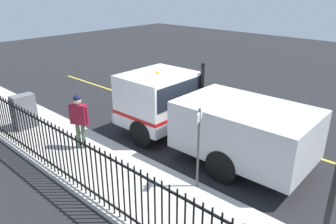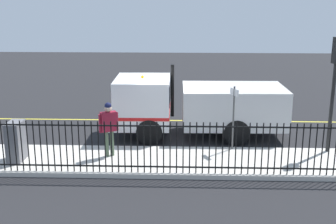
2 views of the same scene
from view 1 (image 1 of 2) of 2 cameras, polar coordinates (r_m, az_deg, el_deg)
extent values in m
plane|color=#232326|center=(11.37, 1.68, -5.54)|extent=(52.58, 52.58, 0.00)
cube|color=beige|center=(9.65, -9.57, -10.71)|extent=(2.53, 23.90, 0.15)
cube|color=yellow|center=(13.01, 8.28, -2.10)|extent=(0.12, 21.51, 0.01)
cube|color=white|center=(11.61, -1.78, 2.44)|extent=(2.50, 2.11, 1.79)
cube|color=black|center=(11.49, -1.80, 4.30)|extent=(2.31, 2.15, 0.79)
cube|color=silver|center=(9.78, 13.31, -2.96)|extent=(2.54, 3.92, 1.46)
cube|color=silver|center=(12.61, -5.43, 0.33)|extent=(2.35, 0.24, 0.36)
cube|color=red|center=(11.75, -1.76, 0.63)|extent=(2.53, 2.13, 0.12)
cylinder|color=black|center=(11.02, -4.52, -3.74)|extent=(0.32, 0.97, 0.96)
cylinder|color=black|center=(12.52, 2.79, -0.48)|extent=(0.32, 0.97, 0.96)
cylinder|color=black|center=(9.25, 9.53, -9.28)|extent=(0.32, 0.97, 0.96)
cylinder|color=black|center=(11.00, 15.81, -4.58)|extent=(0.32, 0.97, 0.96)
sphere|color=orange|center=(11.34, -1.83, 6.96)|extent=(0.12, 0.12, 0.12)
cylinder|color=black|center=(11.67, 5.94, 3.36)|extent=(0.14, 0.14, 2.15)
cube|color=maroon|center=(10.68, -15.41, -0.35)|extent=(0.45, 0.56, 0.64)
sphere|color=beige|center=(10.53, -15.64, 1.87)|extent=(0.24, 0.24, 0.24)
sphere|color=#14193F|center=(10.50, -15.69, 2.30)|extent=(0.23, 0.23, 0.23)
cylinder|color=#4C6047|center=(11.01, -15.44, -3.95)|extent=(0.13, 0.13, 0.86)
cylinder|color=#4C6047|center=(10.93, -14.60, -4.06)|extent=(0.13, 0.13, 0.86)
cylinder|color=maroon|center=(10.83, -16.72, -0.37)|extent=(0.09, 0.09, 0.61)
cylinder|color=maroon|center=(10.56, -14.03, -0.66)|extent=(0.09, 0.09, 0.61)
cylinder|color=black|center=(12.66, -27.36, -0.50)|extent=(0.04, 0.04, 1.59)
cylinder|color=black|center=(12.49, -27.04, -0.73)|extent=(0.04, 0.04, 1.59)
cylinder|color=black|center=(12.32, -26.71, -0.96)|extent=(0.04, 0.04, 1.59)
cylinder|color=black|center=(12.15, -26.36, -1.20)|extent=(0.04, 0.04, 1.59)
cylinder|color=black|center=(11.98, -26.01, -1.45)|extent=(0.04, 0.04, 1.59)
cylinder|color=black|center=(11.81, -25.65, -1.70)|extent=(0.04, 0.04, 1.59)
cylinder|color=black|center=(11.64, -25.27, -1.96)|extent=(0.04, 0.04, 1.59)
cylinder|color=black|center=(11.47, -24.89, -2.23)|extent=(0.04, 0.04, 1.59)
cylinder|color=black|center=(11.30, -24.49, -2.51)|extent=(0.04, 0.04, 1.59)
cylinder|color=black|center=(11.13, -24.08, -2.79)|extent=(0.04, 0.04, 1.59)
cylinder|color=black|center=(10.97, -23.66, -3.09)|extent=(0.04, 0.04, 1.59)
cylinder|color=black|center=(10.80, -23.23, -3.39)|extent=(0.04, 0.04, 1.59)
cylinder|color=black|center=(10.64, -22.78, -3.70)|extent=(0.04, 0.04, 1.59)
cylinder|color=black|center=(10.47, -22.31, -4.02)|extent=(0.04, 0.04, 1.59)
cylinder|color=black|center=(10.31, -21.84, -4.35)|extent=(0.04, 0.04, 1.59)
cylinder|color=black|center=(10.15, -21.34, -4.70)|extent=(0.04, 0.04, 1.59)
cylinder|color=black|center=(9.99, -20.83, -5.05)|extent=(0.04, 0.04, 1.59)
cylinder|color=black|center=(9.83, -20.31, -5.41)|extent=(0.04, 0.04, 1.59)
cylinder|color=black|center=(9.67, -19.76, -5.79)|extent=(0.04, 0.04, 1.59)
cylinder|color=black|center=(9.52, -19.20, -6.17)|extent=(0.04, 0.04, 1.59)
cylinder|color=black|center=(9.36, -18.62, -6.57)|extent=(0.04, 0.04, 1.59)
cylinder|color=black|center=(9.21, -18.01, -6.98)|extent=(0.04, 0.04, 1.59)
cylinder|color=black|center=(9.06, -17.39, -7.41)|extent=(0.04, 0.04, 1.59)
cylinder|color=black|center=(8.91, -16.74, -7.84)|extent=(0.04, 0.04, 1.59)
cylinder|color=black|center=(8.76, -16.07, -8.30)|extent=(0.04, 0.04, 1.59)
cylinder|color=black|center=(8.61, -15.37, -8.76)|extent=(0.04, 0.04, 1.59)
cylinder|color=black|center=(8.47, -14.65, -9.24)|extent=(0.04, 0.04, 1.59)
cylinder|color=black|center=(8.32, -13.90, -9.74)|extent=(0.04, 0.04, 1.59)
cylinder|color=black|center=(8.18, -13.13, -10.25)|extent=(0.04, 0.04, 1.59)
cylinder|color=black|center=(8.04, -12.32, -10.78)|extent=(0.04, 0.04, 1.59)
cylinder|color=black|center=(7.91, -11.48, -11.32)|extent=(0.04, 0.04, 1.59)
cylinder|color=black|center=(7.77, -10.61, -11.88)|extent=(0.04, 0.04, 1.59)
cylinder|color=black|center=(7.64, -9.71, -12.45)|extent=(0.04, 0.04, 1.59)
cylinder|color=black|center=(7.51, -8.77, -13.05)|extent=(0.04, 0.04, 1.59)
cylinder|color=black|center=(7.39, -7.79, -13.66)|extent=(0.04, 0.04, 1.59)
cylinder|color=black|center=(7.26, -6.77, -14.28)|extent=(0.04, 0.04, 1.59)
cylinder|color=black|center=(7.14, -5.72, -14.93)|extent=(0.04, 0.04, 1.59)
cylinder|color=black|center=(7.03, -4.62, -15.59)|extent=(0.04, 0.04, 1.59)
cylinder|color=black|center=(6.91, -3.48, -16.26)|extent=(0.04, 0.04, 1.59)
cylinder|color=black|center=(6.80, -2.29, -16.96)|extent=(0.04, 0.04, 1.59)
cylinder|color=black|center=(6.70, -1.05, -17.66)|extent=(0.04, 0.04, 1.59)
cylinder|color=black|center=(6.60, 0.23, -18.38)|extent=(0.04, 0.04, 1.59)
cylinder|color=black|center=(6.50, 1.57, -19.12)|extent=(0.04, 0.04, 1.59)
cube|color=black|center=(8.38, -16.18, -4.57)|extent=(0.04, 20.31, 0.04)
cube|color=black|center=(8.99, -15.33, -11.86)|extent=(0.04, 20.31, 0.04)
cube|color=slate|center=(13.13, -23.90, 0.08)|extent=(0.80, 0.44, 1.27)
cone|color=orange|center=(11.40, 21.95, -5.12)|extent=(0.50, 0.50, 0.72)
cylinder|color=#4C4C4C|center=(8.37, 5.32, -6.48)|extent=(0.06, 0.06, 2.21)
cube|color=white|center=(7.99, 5.54, -0.72)|extent=(0.47, 0.23, 0.24)
camera|label=2|loc=(10.36, -100.66, -3.71)|focal=46.38mm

